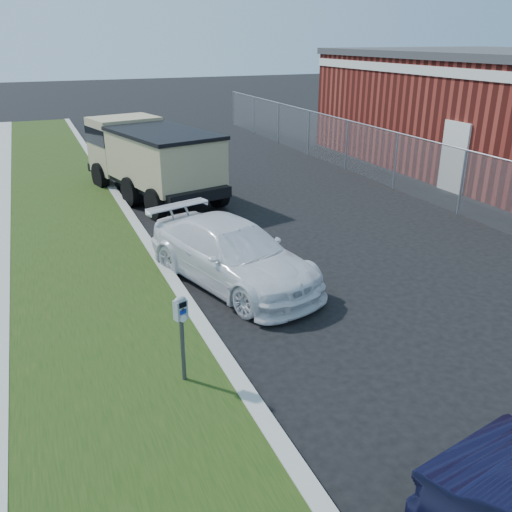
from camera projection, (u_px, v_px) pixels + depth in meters
name	position (u px, v px, depth m)	size (l,w,h in m)	color
ground	(350.00, 316.00, 9.68)	(120.00, 120.00, 0.00)	black
streetside	(12.00, 321.00, 9.38)	(6.12, 50.00, 0.15)	gray
chainlink_fence	(397.00, 150.00, 17.33)	(0.06, 30.06, 30.00)	slate
parking_meter	(181.00, 321.00, 7.33)	(0.21, 0.17, 1.31)	#3F4247
white_wagon	(231.00, 253.00, 10.83)	(1.74, 4.28, 1.24)	white
dump_truck	(149.00, 156.00, 16.57)	(3.40, 5.99, 2.22)	black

